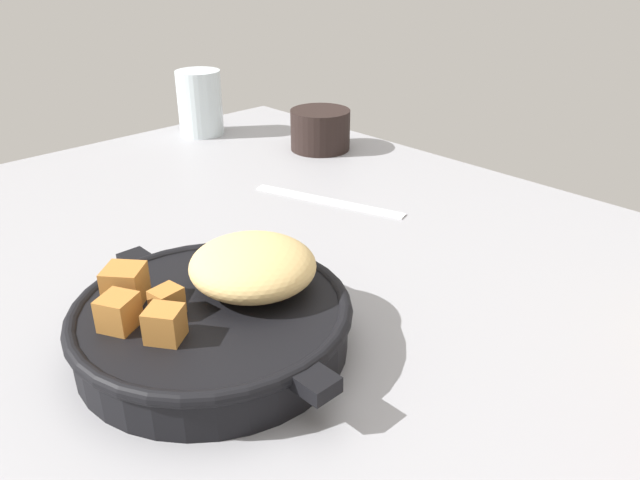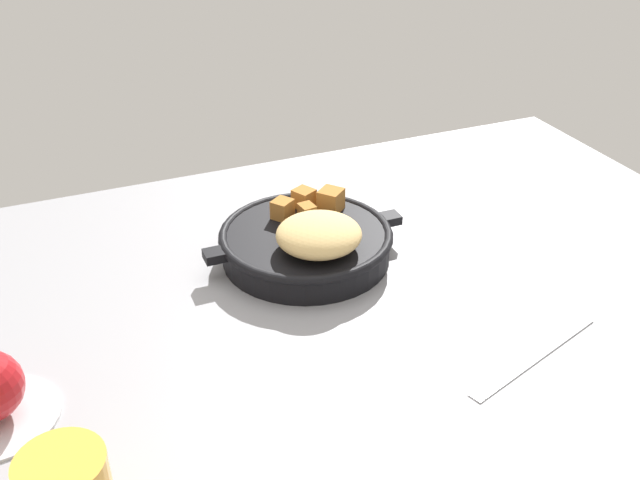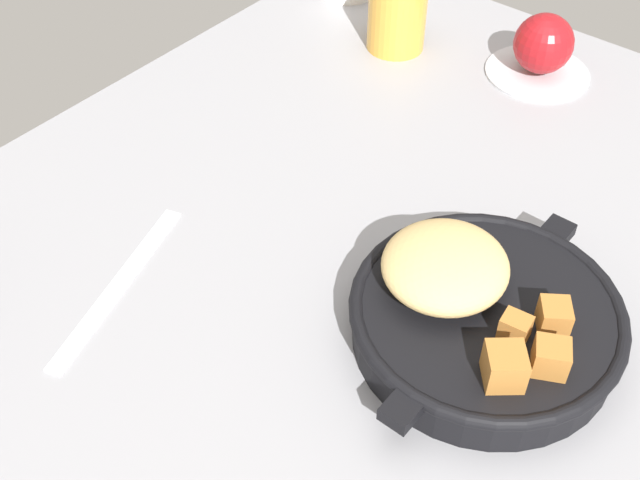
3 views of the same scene
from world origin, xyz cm
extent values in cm
cube|color=gray|center=(0.00, 0.00, -1.20)|extent=(107.92, 82.13, 2.40)
cylinder|color=black|center=(4.05, -11.30, 1.90)|extent=(21.45, 21.45, 3.79)
torus|color=black|center=(4.05, -11.30, 3.49)|extent=(22.22, 22.22, 1.20)
cube|color=black|center=(15.98, -11.30, 3.23)|extent=(2.64, 2.40, 1.20)
cube|color=black|center=(-7.89, -11.30, 3.23)|extent=(2.64, 2.40, 1.20)
ellipsoid|color=tan|center=(4.02, -7.03, 5.78)|extent=(10.50, 10.22, 3.98)
cube|color=#A86B2D|center=(-1.26, -15.59, 5.27)|extent=(4.08, 4.07, 2.94)
cube|color=#A86B2D|center=(2.68, -14.29, 4.89)|extent=(2.09, 2.40, 2.19)
cube|color=#A86B2D|center=(5.40, -16.12, 5.04)|extent=(3.36, 3.31, 2.50)
cube|color=#A86B2D|center=(1.74, -17.76, 5.08)|extent=(3.33, 3.39, 2.57)
cylinder|color=#B7BABF|center=(42.09, 4.09, 0.30)|extent=(12.12, 12.12, 0.60)
sphere|color=maroon|center=(42.09, 4.09, 4.02)|extent=(6.83, 6.83, 6.83)
cube|color=silver|center=(-11.08, 16.38, 0.18)|extent=(19.71, 7.81, 0.36)
cylinder|color=gold|center=(36.53, 20.56, 4.23)|extent=(7.02, 7.02, 8.46)
camera|label=1|loc=(39.54, -33.62, 29.90)|focal=34.78mm
camera|label=2|loc=(33.42, 63.62, 50.52)|focal=41.26mm
camera|label=3|loc=(-36.82, -27.37, 52.72)|focal=45.41mm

